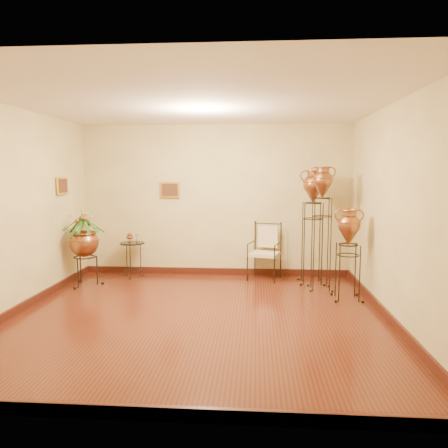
# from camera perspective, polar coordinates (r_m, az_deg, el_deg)

# --- Properties ---
(ground) EXTENTS (5.00, 5.00, 0.00)m
(ground) POSITION_cam_1_polar(r_m,az_deg,el_deg) (5.97, -3.38, -11.98)
(ground) COLOR maroon
(ground) RESTS_ON ground
(room_shell) EXTENTS (5.02, 5.02, 2.81)m
(room_shell) POSITION_cam_1_polar(r_m,az_deg,el_deg) (5.67, -3.55, 4.88)
(room_shell) COLOR #F0E39A
(room_shell) RESTS_ON ground
(amphora_tall) EXTENTS (0.47, 0.47, 2.04)m
(amphora_tall) POSITION_cam_1_polar(r_m,az_deg,el_deg) (7.28, 12.62, -0.35)
(amphora_tall) COLOR black
(amphora_tall) RESTS_ON ground
(amphora_mid) EXTENTS (0.53, 0.53, 1.99)m
(amphora_mid) POSITION_cam_1_polar(r_m,az_deg,el_deg) (7.67, 11.47, -0.25)
(amphora_mid) COLOR black
(amphora_mid) RESTS_ON ground
(amphora_short) EXTENTS (0.45, 0.45, 1.40)m
(amphora_short) POSITION_cam_1_polar(r_m,az_deg,el_deg) (6.85, 15.90, -3.78)
(amphora_short) COLOR black
(amphora_short) RESTS_ON ground
(planter_urn) EXTENTS (0.91, 0.91, 1.42)m
(planter_urn) POSITION_cam_1_polar(r_m,az_deg,el_deg) (7.78, -17.81, -1.91)
(planter_urn) COLOR black
(planter_urn) RESTS_ON ground
(armchair) EXTENTS (0.70, 0.67, 1.01)m
(armchair) POSITION_cam_1_polar(r_m,az_deg,el_deg) (7.89, 5.30, -3.62)
(armchair) COLOR black
(armchair) RESTS_ON ground
(side_table) EXTENTS (0.45, 0.45, 0.82)m
(side_table) POSITION_cam_1_polar(r_m,az_deg,el_deg) (8.23, -11.86, -4.50)
(side_table) COLOR black
(side_table) RESTS_ON ground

